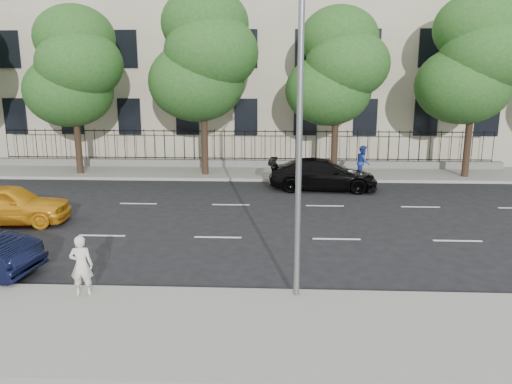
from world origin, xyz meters
TOP-DOWN VIEW (x-y plane):
  - ground at (0.00, 0.00)m, footprint 120.00×120.00m
  - near_sidewalk at (0.00, -4.00)m, footprint 60.00×4.00m
  - far_sidewalk at (0.00, 14.00)m, footprint 60.00×4.00m
  - lane_markings at (0.00, 4.75)m, footprint 49.60×4.62m
  - masonry_building at (0.00, 22.95)m, footprint 34.60×12.11m
  - iron_fence at (0.00, 15.70)m, footprint 30.00×0.50m
  - street_light at (2.50, -1.77)m, footprint 0.25×3.32m
  - tree_b at (-8.96, 13.36)m, footprint 5.53×5.12m
  - tree_c at (-1.96, 13.36)m, footprint 5.89×5.50m
  - tree_d at (5.04, 13.36)m, footprint 5.34×4.94m
  - tree_e at (12.04, 13.36)m, footprint 5.71×5.31m
  - yellow_taxi at (-7.92, 3.74)m, footprint 4.56×2.21m
  - black_sedan at (4.15, 10.19)m, footprint 5.30×2.40m
  - woman_near at (-2.65, -2.55)m, footprint 0.58×0.42m
  - pedestrian_far at (6.42, 12.40)m, footprint 0.78×0.94m

SIDE VIEW (x-z plane):
  - ground at x=0.00m, z-range 0.00..0.00m
  - lane_markings at x=0.00m, z-range 0.00..0.01m
  - near_sidewalk at x=0.00m, z-range 0.00..0.15m
  - far_sidewalk at x=0.00m, z-range 0.00..0.15m
  - iron_fence at x=0.00m, z-range -0.45..1.75m
  - yellow_taxi at x=-7.92m, z-range 0.00..1.50m
  - black_sedan at x=4.15m, z-range 0.00..1.51m
  - woman_near at x=-2.65m, z-range 0.15..1.64m
  - pedestrian_far at x=6.42m, z-range 0.15..1.88m
  - street_light at x=2.50m, z-range 1.12..9.17m
  - tree_d at x=5.04m, z-range 1.42..10.26m
  - tree_b at x=-8.96m, z-range 1.35..10.33m
  - tree_e at x=12.04m, z-range 1.47..10.93m
  - tree_c at x=-1.96m, z-range 1.51..11.31m
  - masonry_building at x=0.00m, z-range -0.23..18.27m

